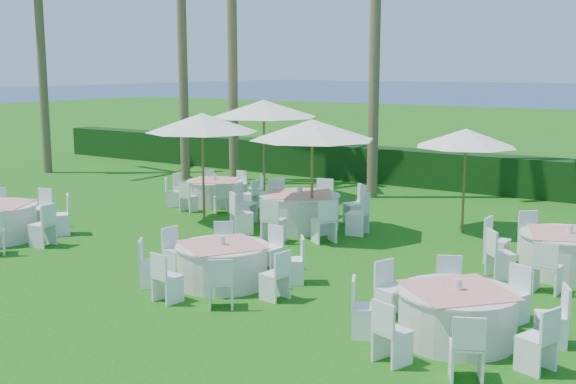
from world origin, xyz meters
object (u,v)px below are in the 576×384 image
at_px(banquet_table_d, 215,192).
at_px(umbrella_a, 202,123).
at_px(banquet_table_b, 222,263).
at_px(umbrella_c, 264,109).
at_px(banquet_table_e, 300,210).
at_px(banquet_table_c, 457,314).
at_px(banquet_table_f, 568,253).
at_px(umbrella_d, 466,138).
at_px(umbrella_b, 312,130).

bearing_deg(banquet_table_d, umbrella_a, -57.99).
bearing_deg(banquet_table_b, umbrella_c, 120.69).
bearing_deg(banquet_table_e, banquet_table_c, -39.95).
relative_size(banquet_table_e, umbrella_a, 1.21).
distance_m(banquet_table_c, banquet_table_f, 4.50).
height_order(banquet_table_c, umbrella_a, umbrella_a).
relative_size(banquet_table_e, umbrella_d, 1.40).
relative_size(umbrella_a, umbrella_d, 1.16).
bearing_deg(banquet_table_d, banquet_table_f, -9.92).
bearing_deg(umbrella_c, banquet_table_d, -106.36).
relative_size(banquet_table_f, umbrella_a, 1.12).
xyz_separation_m(banquet_table_d, umbrella_a, (1.18, -1.88, 2.17)).
height_order(banquet_table_e, umbrella_c, umbrella_c).
relative_size(banquet_table_b, banquet_table_f, 0.93).
height_order(banquet_table_b, umbrella_b, umbrella_b).
xyz_separation_m(banquet_table_b, umbrella_a, (-3.92, 4.10, 2.15)).
xyz_separation_m(banquet_table_d, umbrella_c, (0.51, 1.74, 2.33)).
height_order(umbrella_a, umbrella_d, umbrella_a).
bearing_deg(umbrella_a, banquet_table_f, 0.63).
height_order(banquet_table_c, banquet_table_f, banquet_table_f).
xyz_separation_m(banquet_table_d, umbrella_b, (4.35, -1.69, 2.13)).
bearing_deg(banquet_table_e, umbrella_c, 136.89).
height_order(banquet_table_d, umbrella_d, umbrella_d).
bearing_deg(umbrella_b, banquet_table_c, -40.65).
distance_m(banquet_table_f, umbrella_d, 4.28).
distance_m(banquet_table_d, umbrella_c, 2.95).
xyz_separation_m(banquet_table_b, banquet_table_f, (5.11, 4.20, 0.03)).
bearing_deg(banquet_table_c, umbrella_c, 138.89).
height_order(banquet_table_b, banquet_table_d, banquet_table_b).
bearing_deg(umbrella_d, banquet_table_e, -150.45).
height_order(banquet_table_e, umbrella_d, umbrella_d).
distance_m(banquet_table_e, umbrella_a, 3.37).
height_order(banquet_table_b, banquet_table_e, banquet_table_e).
bearing_deg(umbrella_c, umbrella_b, -41.75).
xyz_separation_m(umbrella_b, umbrella_d, (2.86, 2.33, -0.23)).
xyz_separation_m(banquet_table_e, umbrella_c, (-3.26, 3.05, 2.25)).
relative_size(banquet_table_c, umbrella_b, 1.02).
distance_m(banquet_table_e, umbrella_c, 5.00).
height_order(banquet_table_e, umbrella_a, umbrella_a).
height_order(umbrella_a, umbrella_c, umbrella_c).
distance_m(banquet_table_d, umbrella_b, 5.12).
bearing_deg(banquet_table_e, banquet_table_b, -74.15).
relative_size(banquet_table_d, umbrella_d, 1.14).
bearing_deg(banquet_table_b, banquet_table_e, 105.85).
height_order(banquet_table_b, banquet_table_f, banquet_table_f).
relative_size(banquet_table_d, umbrella_b, 0.95).
bearing_deg(banquet_table_c, umbrella_d, 109.62).
distance_m(banquet_table_e, banquet_table_f, 6.46).
distance_m(banquet_table_d, banquet_table_e, 3.99).
relative_size(banquet_table_e, umbrella_c, 1.08).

